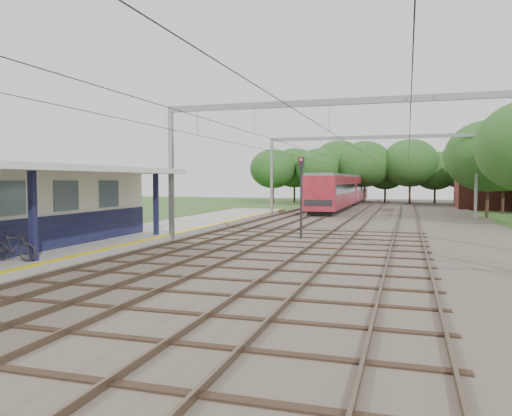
% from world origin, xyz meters
% --- Properties ---
extents(ground, '(160.00, 160.00, 0.00)m').
position_xyz_m(ground, '(0.00, 0.00, 0.00)').
color(ground, '#2D4C1E').
rests_on(ground, ground).
extents(ballast_bed, '(18.00, 90.00, 0.10)m').
position_xyz_m(ballast_bed, '(4.00, 30.00, 0.05)').
color(ballast_bed, '#473D33').
rests_on(ballast_bed, ground).
extents(platform, '(5.00, 52.00, 0.35)m').
position_xyz_m(platform, '(-7.50, 14.00, 0.17)').
color(platform, gray).
rests_on(platform, ground).
extents(yellow_stripe, '(0.45, 52.00, 0.01)m').
position_xyz_m(yellow_stripe, '(-5.25, 14.00, 0.35)').
color(yellow_stripe, yellow).
rests_on(yellow_stripe, platform).
extents(rail_tracks, '(11.80, 88.00, 0.15)m').
position_xyz_m(rail_tracks, '(1.50, 30.00, 0.18)').
color(rail_tracks, brown).
rests_on(rail_tracks, ballast_bed).
extents(catenary_system, '(17.22, 88.00, 7.00)m').
position_xyz_m(catenary_system, '(3.39, 25.28, 5.51)').
color(catenary_system, gray).
rests_on(catenary_system, ground).
extents(tree_band, '(31.72, 30.88, 8.82)m').
position_xyz_m(tree_band, '(3.84, 57.12, 4.92)').
color(tree_band, '#382619').
rests_on(tree_band, ground).
extents(house_far, '(8.00, 6.12, 8.66)m').
position_xyz_m(house_far, '(16.00, 52.00, 3.23)').
color(house_far, brown).
rests_on(house_far, ground).
extents(bicycle, '(1.76, 0.66, 1.03)m').
position_xyz_m(bicycle, '(-6.50, 5.73, 0.87)').
color(bicycle, black).
rests_on(bicycle, platform).
extents(train, '(2.85, 35.51, 3.75)m').
position_xyz_m(train, '(-0.50, 51.23, 2.09)').
color(train, black).
rests_on(train, ballast_bed).
extents(signal_post, '(0.31, 0.27, 4.42)m').
position_xyz_m(signal_post, '(1.35, 17.48, 2.80)').
color(signal_post, black).
rests_on(signal_post, ground).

